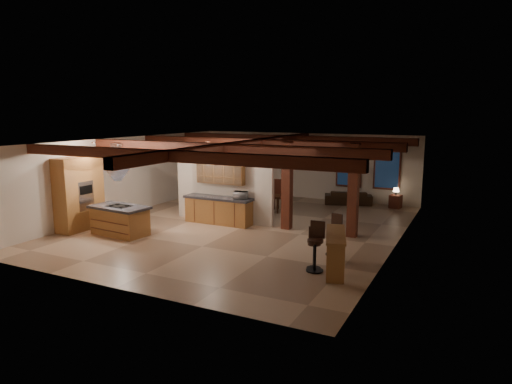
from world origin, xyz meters
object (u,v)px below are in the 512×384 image
at_px(dining_table, 257,203).
at_px(bar_counter, 335,246).
at_px(kitchen_island, 120,220).
at_px(sofa, 348,197).

height_order(dining_table, bar_counter, bar_counter).
xyz_separation_m(kitchen_island, dining_table, (2.34, 5.03, -0.14)).
distance_m(dining_table, sofa, 4.08).
bearing_deg(bar_counter, sofa, 102.89).
bearing_deg(kitchen_island, dining_table, 65.07).
height_order(kitchen_island, sofa, kitchen_island).
height_order(sofa, bar_counter, bar_counter).
bearing_deg(bar_counter, kitchen_island, 177.98).
relative_size(kitchen_island, sofa, 1.01).
distance_m(kitchen_island, dining_table, 5.54).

